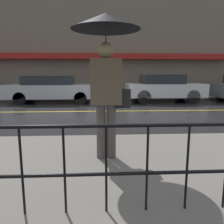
# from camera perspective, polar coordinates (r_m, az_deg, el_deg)

# --- Properties ---
(ground_plane) EXTENTS (80.00, 80.00, 0.00)m
(ground_plane) POSITION_cam_1_polar(r_m,az_deg,el_deg) (8.88, -4.07, 0.18)
(ground_plane) COLOR #262628
(sidewalk_near) EXTENTS (28.00, 3.04, 0.13)m
(sidewalk_near) POSITION_cam_1_polar(r_m,az_deg,el_deg) (3.55, -5.42, -13.69)
(sidewalk_near) COLOR slate
(sidewalk_near) RESTS_ON ground_plane
(sidewalk_far) EXTENTS (28.00, 1.64, 0.13)m
(sidewalk_far) POSITION_cam_1_polar(r_m,az_deg,el_deg) (13.62, -3.78, 3.79)
(sidewalk_far) COLOR slate
(sidewalk_far) RESTS_ON ground_plane
(lane_marking) EXTENTS (25.20, 0.12, 0.01)m
(lane_marking) POSITION_cam_1_polar(r_m,az_deg,el_deg) (8.88, -4.07, 0.20)
(lane_marking) COLOR gold
(lane_marking) RESTS_ON ground_plane
(building_storefront) EXTENTS (28.00, 0.85, 6.13)m
(building_storefront) POSITION_cam_1_polar(r_m,az_deg,el_deg) (14.58, -3.88, 15.90)
(building_storefront) COLOR #706656
(building_storefront) RESTS_ON ground_plane
(railing_foreground) EXTENTS (12.00, 0.04, 0.89)m
(railing_foreground) POSITION_cam_1_polar(r_m,az_deg,el_deg) (2.14, -7.02, -11.67)
(railing_foreground) COLOR black
(railing_foreground) RESTS_ON sidewalk_near
(pedestrian) EXTENTS (1.05, 1.05, 2.25)m
(pedestrian) POSITION_cam_1_polar(r_m,az_deg,el_deg) (3.44, -1.53, 16.11)
(pedestrian) COLOR #4C4742
(pedestrian) RESTS_ON sidewalk_near
(car_silver) EXTENTS (4.78, 1.74, 1.42)m
(car_silver) POSITION_cam_1_polar(r_m,az_deg,el_deg) (11.94, -15.31, 5.85)
(car_silver) COLOR #B2B5BA
(car_silver) RESTS_ON ground_plane
(car_white) EXTENTS (4.08, 1.84, 1.48)m
(car_white) POSITION_cam_1_polar(r_m,az_deg,el_deg) (12.17, 13.31, 6.17)
(car_white) COLOR silver
(car_white) RESTS_ON ground_plane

